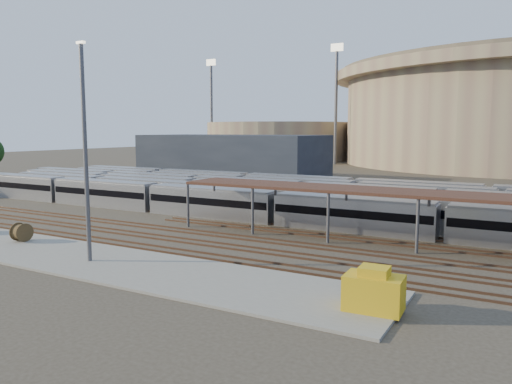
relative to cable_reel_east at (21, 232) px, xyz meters
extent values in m
plane|color=#383026|center=(17.32, 13.53, -1.12)|extent=(420.00, 420.00, 0.00)
cube|color=gray|center=(12.32, -1.47, -1.02)|extent=(50.00, 9.00, 0.20)
cube|color=silver|center=(17.38, 21.53, 0.68)|extent=(112.00, 2.90, 3.60)
cube|color=silver|center=(21.52, 25.73, 0.68)|extent=(112.00, 2.90, 3.60)
cube|color=silver|center=(18.04, 29.93, 0.68)|extent=(112.00, 2.90, 3.60)
cube|color=silver|center=(15.24, 34.13, 0.68)|extent=(112.00, 2.90, 3.60)
cube|color=silver|center=(21.83, 38.33, 0.68)|extent=(112.00, 2.90, 3.60)
cube|color=silver|center=(20.02, 42.53, 0.68)|extent=(112.00, 2.90, 3.60)
cylinder|color=#504F54|center=(9.32, 14.83, 1.38)|extent=(0.30, 0.30, 5.00)
cylinder|color=#504F54|center=(9.32, 20.23, 1.38)|extent=(0.30, 0.30, 5.00)
cylinder|color=#504F54|center=(17.89, 14.83, 1.38)|extent=(0.30, 0.30, 5.00)
cylinder|color=#504F54|center=(17.89, 20.23, 1.38)|extent=(0.30, 0.30, 5.00)
cylinder|color=#504F54|center=(26.46, 14.83, 1.38)|extent=(0.30, 0.30, 5.00)
cylinder|color=#504F54|center=(26.46, 20.23, 1.38)|extent=(0.30, 0.30, 5.00)
cylinder|color=#504F54|center=(35.04, 14.83, 1.38)|extent=(0.30, 0.30, 5.00)
cylinder|color=#504F54|center=(35.04, 20.23, 1.38)|extent=(0.30, 0.30, 5.00)
cube|color=#321E14|center=(39.32, 17.53, 4.03)|extent=(60.00, 6.00, 0.30)
cube|color=#4C3323|center=(17.32, 11.78, -1.03)|extent=(170.00, 0.12, 0.18)
cube|color=#4C3323|center=(17.32, 13.28, -1.03)|extent=(170.00, 0.12, 0.18)
cube|color=#4C3323|center=(17.32, 7.78, -1.03)|extent=(170.00, 0.12, 0.18)
cube|color=#4C3323|center=(17.32, 9.28, -1.03)|extent=(170.00, 0.12, 0.18)
cube|color=#4C3323|center=(17.32, 3.78, -1.03)|extent=(170.00, 0.12, 0.18)
cube|color=#4C3323|center=(17.32, 5.28, -1.03)|extent=(170.00, 0.12, 0.18)
cylinder|color=gray|center=(-42.68, 143.53, 5.88)|extent=(56.00, 56.00, 14.00)
cube|color=#1E232D|center=(-17.68, 68.53, 3.88)|extent=(42.00, 20.00, 10.00)
cylinder|color=#504F54|center=(-12.68, 123.53, 16.88)|extent=(1.00, 1.00, 36.00)
cube|color=#FFF2CC|center=(-12.68, 123.53, 36.08)|extent=(4.00, 0.60, 2.40)
cylinder|color=#504F54|center=(-67.68, 133.53, 16.88)|extent=(1.00, 1.00, 36.00)
cube|color=#FFF2CC|center=(-67.68, 133.53, 36.08)|extent=(4.00, 0.60, 2.40)
cylinder|color=#504F54|center=(7.32, 173.53, 16.88)|extent=(1.00, 1.00, 36.00)
cube|color=#FFF2CC|center=(7.32, 173.53, 36.08)|extent=(4.00, 0.60, 2.40)
cylinder|color=brown|center=(0.00, 0.00, 0.00)|extent=(1.21, 1.93, 1.83)
cylinder|color=#504F54|center=(11.62, -1.99, 7.98)|extent=(0.36, 0.36, 17.80)
cube|color=#FFF2CC|center=(11.62, -1.99, 16.99)|extent=(0.82, 0.34, 0.20)
cube|color=gold|center=(35.82, -1.87, 0.17)|extent=(3.59, 2.34, 2.18)
camera|label=1|loc=(43.82, -31.02, 10.03)|focal=35.00mm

